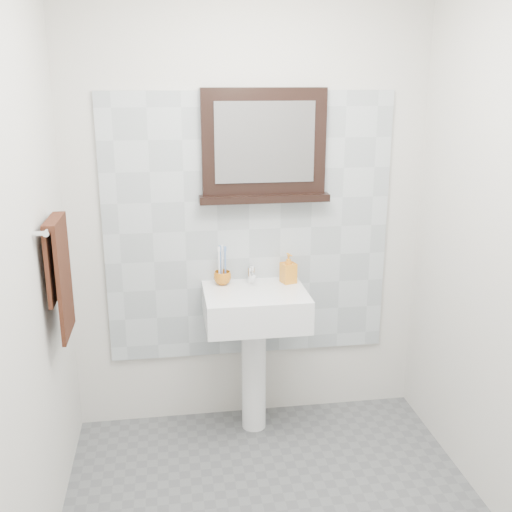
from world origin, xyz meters
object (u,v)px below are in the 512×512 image
(pedestal_sink, at_px, (255,322))
(toothbrush_cup, at_px, (222,278))
(hand_towel, at_px, (59,268))
(framed_mirror, at_px, (264,148))
(soap_dispenser, at_px, (288,268))

(pedestal_sink, relative_size, toothbrush_cup, 10.06)
(pedestal_sink, distance_m, hand_towel, 1.10)
(framed_mirror, bearing_deg, pedestal_sink, -112.63)
(toothbrush_cup, distance_m, soap_dispenser, 0.37)
(pedestal_sink, xyz_separation_m, framed_mirror, (0.08, 0.19, 0.92))
(soap_dispenser, bearing_deg, toothbrush_cup, 159.95)
(soap_dispenser, height_order, framed_mirror, framed_mirror)
(soap_dispenser, bearing_deg, pedestal_sink, -169.69)
(pedestal_sink, height_order, hand_towel, hand_towel)
(toothbrush_cup, distance_m, hand_towel, 0.94)
(toothbrush_cup, xyz_separation_m, hand_towel, (-0.78, -0.47, 0.24))
(framed_mirror, xyz_separation_m, hand_towel, (-1.02, -0.53, -0.46))
(framed_mirror, distance_m, hand_towel, 1.24)
(soap_dispenser, distance_m, framed_mirror, 0.67)
(pedestal_sink, relative_size, soap_dispenser, 5.70)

